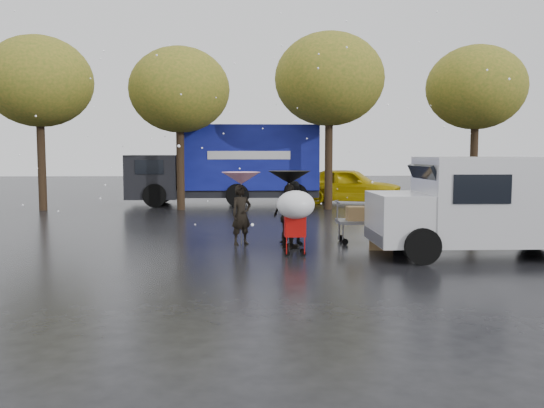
{
  "coord_description": "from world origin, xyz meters",
  "views": [
    {
      "loc": [
        -0.79,
        -13.32,
        2.27
      ],
      "look_at": [
        -0.19,
        1.0,
        1.01
      ],
      "focal_mm": 38.0,
      "sensor_mm": 36.0,
      "label": 1
    }
  ],
  "objects_px": {
    "blue_truck": "(230,165)",
    "white_van": "(491,204)",
    "vendor_cart": "(370,215)",
    "person_black": "(289,216)",
    "yellow_taxi": "(348,186)",
    "shopping_cart": "(296,208)",
    "person_pink": "(241,215)"
  },
  "relations": [
    {
      "from": "white_van",
      "to": "yellow_taxi",
      "type": "bearing_deg",
      "value": 93.43
    },
    {
      "from": "blue_truck",
      "to": "white_van",
      "type": "bearing_deg",
      "value": -64.9
    },
    {
      "from": "person_pink",
      "to": "vendor_cart",
      "type": "xyz_separation_m",
      "value": [
        3.26,
        0.11,
        -0.02
      ]
    },
    {
      "from": "person_pink",
      "to": "shopping_cart",
      "type": "distance_m",
      "value": 2.12
    },
    {
      "from": "shopping_cart",
      "to": "blue_truck",
      "type": "height_order",
      "value": "blue_truck"
    },
    {
      "from": "shopping_cart",
      "to": "person_pink",
      "type": "bearing_deg",
      "value": 125.43
    },
    {
      "from": "person_black",
      "to": "vendor_cart",
      "type": "xyz_separation_m",
      "value": [
        2.11,
        0.77,
        -0.05
      ]
    },
    {
      "from": "white_van",
      "to": "yellow_taxi",
      "type": "distance_m",
      "value": 13.47
    },
    {
      "from": "vendor_cart",
      "to": "white_van",
      "type": "relative_size",
      "value": 0.31
    },
    {
      "from": "person_pink",
      "to": "blue_truck",
      "type": "relative_size",
      "value": 0.18
    },
    {
      "from": "vendor_cart",
      "to": "white_van",
      "type": "bearing_deg",
      "value": -40.11
    },
    {
      "from": "person_black",
      "to": "vendor_cart",
      "type": "bearing_deg",
      "value": -117.23
    },
    {
      "from": "vendor_cart",
      "to": "blue_truck",
      "type": "bearing_deg",
      "value": 109.05
    },
    {
      "from": "vendor_cart",
      "to": "yellow_taxi",
      "type": "relative_size",
      "value": 0.32
    },
    {
      "from": "person_black",
      "to": "white_van",
      "type": "bearing_deg",
      "value": -151.94
    },
    {
      "from": "person_black",
      "to": "vendor_cart",
      "type": "distance_m",
      "value": 2.25
    },
    {
      "from": "person_black",
      "to": "blue_truck",
      "type": "bearing_deg",
      "value": -38.87
    },
    {
      "from": "blue_truck",
      "to": "yellow_taxi",
      "type": "bearing_deg",
      "value": 3.14
    },
    {
      "from": "vendor_cart",
      "to": "blue_truck",
      "type": "relative_size",
      "value": 0.18
    },
    {
      "from": "person_pink",
      "to": "person_black",
      "type": "relative_size",
      "value": 0.96
    },
    {
      "from": "shopping_cart",
      "to": "yellow_taxi",
      "type": "xyz_separation_m",
      "value": [
        3.52,
        13.34,
        -0.25
      ]
    },
    {
      "from": "person_black",
      "to": "yellow_taxi",
      "type": "xyz_separation_m",
      "value": [
        3.59,
        12.29,
        0.04
      ]
    },
    {
      "from": "white_van",
      "to": "blue_truck",
      "type": "distance_m",
      "value": 14.53
    },
    {
      "from": "person_black",
      "to": "yellow_taxi",
      "type": "relative_size",
      "value": 0.32
    },
    {
      "from": "person_pink",
      "to": "yellow_taxi",
      "type": "bearing_deg",
      "value": 37.54
    },
    {
      "from": "person_pink",
      "to": "blue_truck",
      "type": "distance_m",
      "value": 11.4
    },
    {
      "from": "shopping_cart",
      "to": "white_van",
      "type": "relative_size",
      "value": 0.3
    },
    {
      "from": "person_pink",
      "to": "shopping_cart",
      "type": "bearing_deg",
      "value": -84.86
    },
    {
      "from": "vendor_cart",
      "to": "white_van",
      "type": "xyz_separation_m",
      "value": [
        2.28,
        -1.92,
        0.43
      ]
    },
    {
      "from": "vendor_cart",
      "to": "person_black",
      "type": "bearing_deg",
      "value": -159.99
    },
    {
      "from": "vendor_cart",
      "to": "shopping_cart",
      "type": "xyz_separation_m",
      "value": [
        -2.05,
        -1.82,
        0.34
      ]
    },
    {
      "from": "white_van",
      "to": "blue_truck",
      "type": "relative_size",
      "value": 0.59
    }
  ]
}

